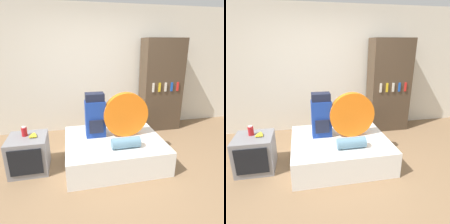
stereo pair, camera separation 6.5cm
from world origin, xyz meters
The scene contains 10 objects.
ground_plane centered at (0.00, 0.00, 0.00)m, with size 16.00×16.00×0.00m, color #846647.
wall_back centered at (0.00, 1.98, 1.30)m, with size 8.00×0.05×2.60m.
bed centered at (0.01, 0.53, 0.20)m, with size 1.52×1.29×0.39m.
backpack centered at (-0.26, 0.70, 0.74)m, with size 0.32×0.25×0.72m.
tent_bag centered at (0.23, 0.60, 0.76)m, with size 0.73×0.11×0.73m.
sleeping_roll centered at (0.12, 0.20, 0.47)m, with size 0.42×0.16×0.16m.
television centered at (-1.29, 0.53, 0.27)m, with size 0.55×0.54×0.54m.
canister centered at (-1.33, 0.59, 0.61)m, with size 0.08×0.08×0.15m.
banana_bunch centered at (-1.20, 0.56, 0.56)m, with size 0.13×0.18×0.03m.
bookshelf centered at (1.32, 1.67, 0.98)m, with size 0.85×0.46×1.95m.
Camera 1 is at (-0.63, -2.30, 1.83)m, focal length 32.00 mm.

